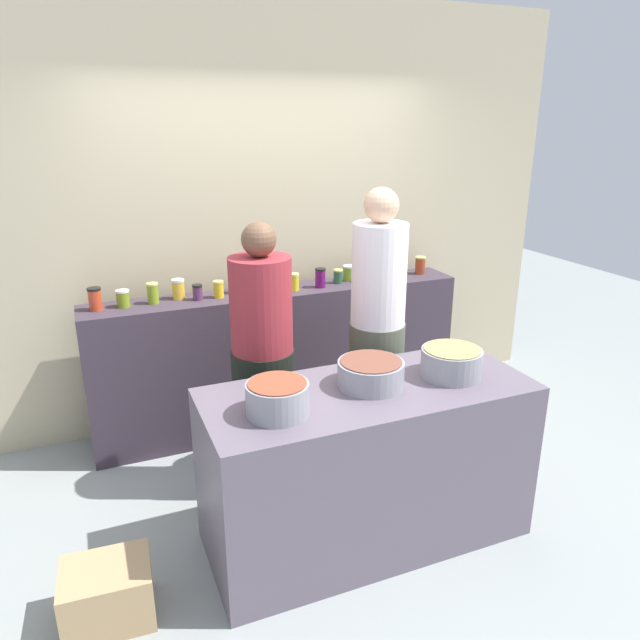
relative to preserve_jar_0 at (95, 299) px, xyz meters
The scene contains 25 objects.
ground 1.99m from the preserve_jar_0, 42.41° to the right, with size 12.00×12.00×0.00m, color gray.
storefront_wall 1.32m from the preserve_jar_0, 15.43° to the left, with size 4.80×0.12×3.00m, color #BEB08D.
display_shelf 1.35m from the preserve_jar_0, ahead, with size 2.70×0.36×1.03m, color #3A2F3C.
prep_table 1.98m from the preserve_jar_0, 49.22° to the right, with size 1.70×0.70×0.89m, color #605563.
preserve_jar_0 is the anchor object (origin of this frame).
preserve_jar_1 0.17m from the preserve_jar_0, ahead, with size 0.09×0.09×0.11m.
preserve_jar_2 0.36m from the preserve_jar_0, ahead, with size 0.08×0.08×0.14m.
preserve_jar_3 0.53m from the preserve_jar_0, ahead, with size 0.09×0.09×0.13m.
preserve_jar_4 0.64m from the preserve_jar_0, ahead, with size 0.07×0.07×0.10m.
preserve_jar_5 0.78m from the preserve_jar_0, ahead, with size 0.07×0.07×0.12m.
preserve_jar_6 0.93m from the preserve_jar_0, ahead, with size 0.07×0.07×0.14m.
preserve_jar_7 1.04m from the preserve_jar_0, ahead, with size 0.09×0.09×0.14m.
preserve_jar_8 1.32m from the preserve_jar_0, ahead, with size 0.07×0.07×0.12m.
preserve_jar_9 1.52m from the preserve_jar_0, ahead, with size 0.08×0.08×0.14m.
preserve_jar_10 1.68m from the preserve_jar_0, ahead, with size 0.07×0.07×0.10m.
preserve_jar_11 1.79m from the preserve_jar_0, ahead, with size 0.09×0.09×0.11m.
preserve_jar_12 1.89m from the preserve_jar_0, ahead, with size 0.07×0.07×0.12m.
preserve_jar_13 2.16m from the preserve_jar_0, ahead, with size 0.07×0.07×0.14m.
preserve_jar_14 2.39m from the preserve_jar_0, ahead, with size 0.08×0.08×0.14m.
cooking_pot_left 1.66m from the preserve_jar_0, 64.70° to the right, with size 0.29×0.29×0.16m.
cooking_pot_center 1.87m from the preserve_jar_0, 48.13° to the right, with size 0.34×0.34×0.14m.
cooking_pot_right 2.22m from the preserve_jar_0, 40.44° to the right, with size 0.32×0.32×0.16m.
cook_with_tongs 1.20m from the preserve_jar_0, 40.80° to the right, with size 0.37×0.37×1.66m.
cook_in_cap 1.80m from the preserve_jar_0, 27.53° to the right, with size 0.34×0.34×1.82m.
bread_crate 1.78m from the preserve_jar_0, 94.86° to the right, with size 0.40×0.31×0.28m, color tan.
Camera 1 is at (-1.27, -2.71, 2.19)m, focal length 33.06 mm.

